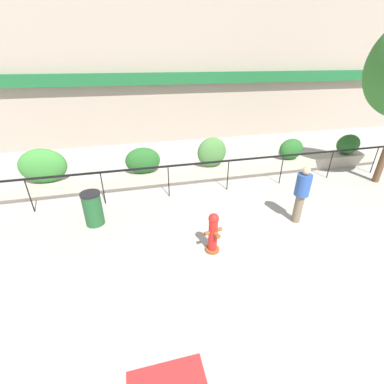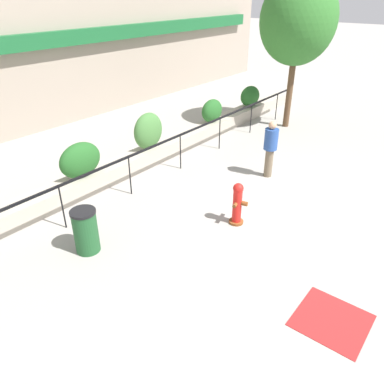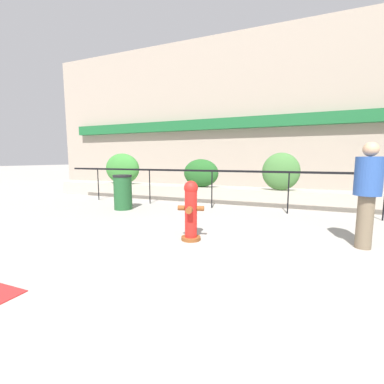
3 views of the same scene
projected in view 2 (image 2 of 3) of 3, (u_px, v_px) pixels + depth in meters
The scene contains 13 objects.
ground_plane at pixel (332, 220), 9.27m from camera, with size 120.00×120.00×0.00m, color #9E9991.
building_facade at pixel (33, 21), 13.90m from camera, with size 30.00×1.36×8.00m.
planter_wall_low at pixel (155, 153), 12.42m from camera, with size 18.00×0.70×0.50m, color #ADA393.
fence_railing_segment at pixel (180, 138), 11.45m from camera, with size 15.00×0.05×1.15m.
hedge_bush_1 at pixel (80, 160), 10.09m from camera, with size 1.25×0.61×0.97m, color #235B23.
hedge_bush_2 at pixel (148, 131), 11.84m from camera, with size 1.13×0.57×1.16m, color #427538.
hedge_bush_3 at pixel (212, 111), 14.29m from camera, with size 1.03×0.60×0.87m, color #235B23.
hedge_bush_4 at pixel (250, 96), 16.23m from camera, with size 1.07×0.70×0.86m, color #235B23.
fire_hydrant at pixel (237, 203), 8.92m from camera, with size 0.48×0.47×1.08m.
street_tree at pixel (298, 20), 13.66m from camera, with size 3.06×2.75×5.64m.
pedestrian at pixel (270, 146), 10.99m from camera, with size 0.40×0.40×1.73m.
tactile_warning_pad at pixel (332, 320), 6.48m from camera, with size 1.17×1.17×0.01m, color #B22323.
trash_bin at pixel (86, 231), 7.98m from camera, with size 0.55×0.55×1.01m.
Camera 2 is at (-8.26, -2.13, 5.07)m, focal length 35.00 mm.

